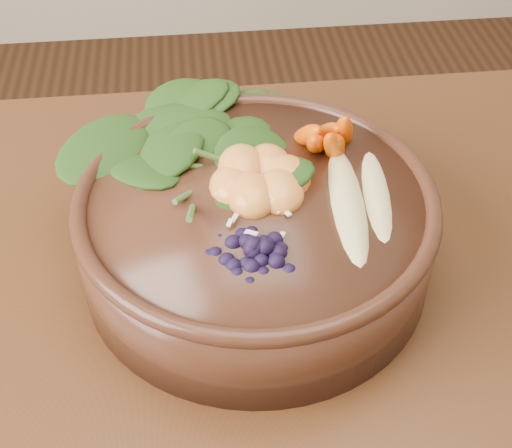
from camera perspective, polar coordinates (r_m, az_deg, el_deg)
The scene contains 7 objects.
stoneware_bowl at distance 0.62m, azimuth 0.00°, elevation -0.68°, with size 0.31×0.31×0.08m, color #3C2216.
kale_heap at distance 0.63m, azimuth -3.89°, elevation 7.74°, with size 0.20×0.18×0.05m, color #1F4310, non-canonical shape.
carrot_cluster at distance 0.63m, azimuth 5.60°, elevation 9.71°, with size 0.06×0.06×0.08m, color #DD5200, non-canonical shape.
banana_halves at distance 0.59m, azimuth 8.62°, elevation 3.10°, with size 0.07×0.17×0.03m.
mandarin_cluster at distance 0.60m, azimuth 0.34°, elevation 4.60°, with size 0.09×0.10×0.03m, color orange, non-canonical shape.
blueberry_pile at distance 0.53m, azimuth -0.17°, elevation -0.55°, with size 0.14×0.11×0.04m, color black, non-canonical shape.
coconut_flakes at distance 0.57m, azimuth 0.05°, elevation 1.13°, with size 0.10×0.07×0.01m, color white, non-canonical shape.
Camera 1 is at (-0.14, -0.30, 1.22)m, focal length 50.00 mm.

